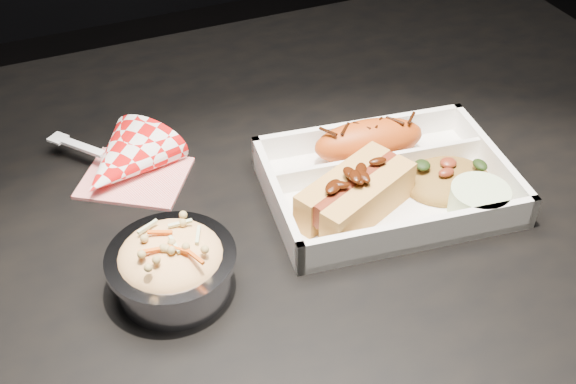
# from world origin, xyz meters

# --- Properties ---
(dining_table) EXTENTS (1.20, 0.80, 0.75)m
(dining_table) POSITION_xyz_m (0.00, 0.00, 0.66)
(dining_table) COLOR black
(dining_table) RESTS_ON ground
(food_tray) EXTENTS (0.27, 0.21, 0.04)m
(food_tray) POSITION_xyz_m (0.14, -0.04, 0.76)
(food_tray) COLOR white
(food_tray) RESTS_ON dining_table
(fried_pastry) EXTENTS (0.13, 0.07, 0.05)m
(fried_pastry) POSITION_xyz_m (0.14, 0.01, 0.78)
(fried_pastry) COLOR #C14B13
(fried_pastry) RESTS_ON food_tray
(hotdog) EXTENTS (0.14, 0.10, 0.06)m
(hotdog) POSITION_xyz_m (0.09, -0.06, 0.78)
(hotdog) COLOR gold
(hotdog) RESTS_ON food_tray
(fried_rice_mound) EXTENTS (0.11, 0.09, 0.03)m
(fried_rice_mound) POSITION_xyz_m (0.20, -0.06, 0.77)
(fried_rice_mound) COLOR olive
(fried_rice_mound) RESTS_ON food_tray
(cupcake_liner) EXTENTS (0.06, 0.06, 0.03)m
(cupcake_liner) POSITION_xyz_m (0.20, -0.11, 0.77)
(cupcake_liner) COLOR beige
(cupcake_liner) RESTS_ON food_tray
(foil_coleslaw_cup) EXTENTS (0.12, 0.12, 0.07)m
(foil_coleslaw_cup) POSITION_xyz_m (-0.11, -0.09, 0.78)
(foil_coleslaw_cup) COLOR silver
(foil_coleslaw_cup) RESTS_ON dining_table
(napkin_fork) EXTENTS (0.15, 0.16, 0.10)m
(napkin_fork) POSITION_xyz_m (-0.12, 0.10, 0.77)
(napkin_fork) COLOR red
(napkin_fork) RESTS_ON dining_table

